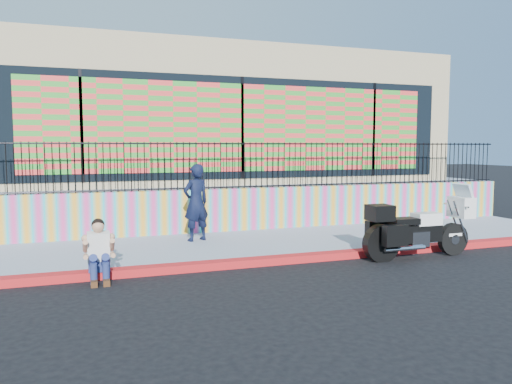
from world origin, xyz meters
name	(u,v)px	position (x,y,z in m)	size (l,w,h in m)	color
ground	(304,261)	(0.00, 0.00, 0.00)	(90.00, 90.00, 0.00)	black
red_curb	(304,258)	(0.00, 0.00, 0.07)	(16.00, 0.30, 0.15)	red
sidewalk	(274,243)	(0.00, 1.65, 0.07)	(16.00, 3.00, 0.15)	gray
mural_wall	(252,209)	(0.00, 3.25, 0.70)	(16.00, 0.20, 1.10)	#E83D8B
metal_fence	(252,165)	(0.00, 3.25, 1.85)	(15.80, 0.04, 1.20)	black
elevated_platform	(207,194)	(0.00, 8.35, 0.62)	(16.00, 10.00, 1.25)	gray
storefront_building	(207,121)	(0.00, 8.13, 3.25)	(14.00, 8.06, 4.00)	tan
police_motorcycle	(417,228)	(2.34, -0.50, 0.65)	(2.49, 0.82, 1.55)	black
police_officer	(196,203)	(-1.75, 2.19, 1.04)	(0.65, 0.43, 1.79)	black
seated_man	(99,256)	(-3.99, -0.22, 0.45)	(0.54, 0.71, 1.06)	navy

